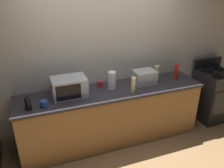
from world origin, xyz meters
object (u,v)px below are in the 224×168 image
toaster_oven (144,77)px  bottle_hot_sauce (176,71)px  paper_towel_roll (112,80)px  stove_range (213,95)px  bottle_hand_soap (157,72)px  mug_red (100,84)px  mug_blue (44,104)px  bottle_vinegar (133,85)px  cordless_phone (28,104)px  microwave (69,87)px

toaster_oven → bottle_hot_sauce: size_ratio=1.27×
paper_towel_roll → bottle_hot_sauce: (1.12, -0.02, -0.00)m
stove_range → toaster_oven: toaster_oven is taller
bottle_hand_soap → mug_red: 0.98m
mug_red → mug_blue: (-0.86, -0.32, -0.00)m
bottle_vinegar → mug_blue: 1.26m
stove_range → mug_red: stove_range is taller
bottle_vinegar → bottle_hand_soap: bearing=29.6°
bottle_hot_sauce → mug_blue: size_ratio=2.82×
paper_towel_roll → bottle_hand_soap: paper_towel_roll is taller
bottle_hand_soap → mug_blue: bottle_hand_soap is taller
toaster_oven → bottle_hot_sauce: bearing=-3.5°
stove_range → cordless_phone: stove_range is taller
cordless_phone → mug_red: size_ratio=1.57×
cordless_phone → bottle_vinegar: bearing=-19.6°
paper_towel_roll → cordless_phone: (-1.21, -0.18, -0.06)m
stove_range → bottle_hand_soap: (-1.16, 0.15, 0.55)m
bottle_hand_soap → mug_blue: 1.86m
microwave → mug_red: (0.49, 0.12, -0.09)m
bottle_hand_soap → mug_blue: size_ratio=2.37×
microwave → bottle_vinegar: 0.92m
bottle_hot_sauce → bottle_vinegar: bottle_hot_sauce is taller
mug_blue → bottle_vinegar: bearing=-1.1°
stove_range → bottle_vinegar: (-1.74, -0.18, 0.56)m
stove_range → mug_blue: size_ratio=11.37×
bottle_hot_sauce → mug_red: (-1.27, 0.14, -0.09)m
toaster_oven → bottle_hand_soap: (0.27, 0.09, 0.01)m
stove_range → toaster_oven: 1.54m
mug_red → mug_blue: 0.92m
toaster_oven → bottle_vinegar: size_ratio=1.44×
microwave → bottle_vinegar: size_ratio=2.03×
cordless_phone → mug_blue: 0.20m
bottle_hand_soap → mug_red: bottle_hand_soap is taller
cordless_phone → bottle_hand_soap: bearing=-10.0°
bottle_hand_soap → mug_red: (-0.98, 0.02, -0.06)m
stove_range → bottle_hot_sauce: (-0.86, 0.03, 0.57)m
cordless_phone → bottle_hot_sauce: bottle_hot_sauce is taller
stove_range → mug_red: bearing=175.5°
mug_blue → paper_towel_roll: bearing=11.3°
paper_towel_roll → bottle_vinegar: 0.33m
cordless_phone → bottle_hand_soap: 2.05m
stove_range → microwave: (-2.62, 0.05, 0.57)m
mug_blue → stove_range: bearing=2.9°
stove_range → paper_towel_roll: bearing=178.5°
microwave → bottle_hot_sauce: size_ratio=1.79×
mug_red → mug_blue: mug_red is taller
bottle_hand_soap → microwave: bearing=-175.9°
paper_towel_roll → bottle_vinegar: paper_towel_roll is taller
toaster_oven → mug_red: size_ratio=3.56×
cordless_phone → bottle_hand_soap: (2.03, 0.29, 0.04)m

